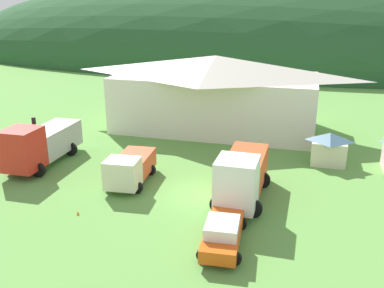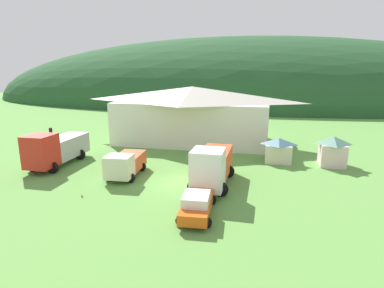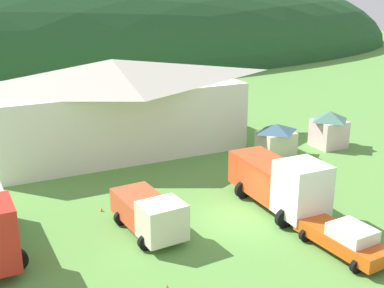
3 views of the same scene
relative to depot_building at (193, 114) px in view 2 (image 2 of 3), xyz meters
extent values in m
plane|color=#5B9342|center=(2.27, -15.17, -3.75)|extent=(200.00, 200.00, 0.00)
ellipsoid|color=#234C28|center=(2.27, 54.90, -3.75)|extent=(158.28, 60.00, 37.00)
cube|color=white|center=(0.00, 0.00, -1.05)|extent=(19.25, 9.44, 5.39)
pyramid|color=#B7B2A3|center=(0.00, 0.00, 2.58)|extent=(20.79, 10.19, 1.89)
cube|color=beige|center=(10.70, -7.26, -2.80)|extent=(2.60, 2.12, 1.90)
pyramid|color=#42667F|center=(10.70, -7.26, -1.52)|extent=(2.81, 2.29, 0.66)
cube|color=beige|center=(15.90, -7.33, -2.63)|extent=(2.37, 2.32, 2.23)
pyramid|color=#4C7A6B|center=(15.90, -7.33, -1.13)|extent=(2.56, 2.51, 0.78)
cube|color=red|center=(-10.85, -15.61, -1.68)|extent=(2.43, 2.59, 3.04)
cube|color=black|center=(-10.85, -15.74, -1.01)|extent=(1.31, 2.06, 0.97)
cube|color=#B2B2B7|center=(-10.92, -11.70, -2.16)|extent=(2.47, 5.31, 2.07)
cylinder|color=black|center=(-9.81, -15.59, -3.20)|extent=(1.10, 0.30, 1.10)
cylinder|color=black|center=(-11.89, -15.63, -3.20)|extent=(1.10, 0.30, 1.10)
cylinder|color=black|center=(-9.89, -10.89, -3.20)|extent=(1.10, 0.30, 1.10)
cylinder|color=black|center=(-11.97, -10.93, -3.20)|extent=(1.10, 0.30, 1.10)
cube|color=beige|center=(-2.74, -16.33, -2.38)|extent=(2.34, 2.06, 1.93)
cube|color=black|center=(-2.73, -16.43, -1.96)|extent=(1.29, 1.61, 0.62)
cube|color=#DB512D|center=(-2.94, -13.67, -2.66)|extent=(2.45, 3.59, 1.37)
cylinder|color=black|center=(-1.79, -16.26, -3.35)|extent=(0.80, 0.30, 0.80)
cylinder|color=black|center=(-3.68, -16.41, -3.35)|extent=(0.80, 0.30, 0.80)
cylinder|color=black|center=(-2.03, -13.09, -3.35)|extent=(0.80, 0.30, 0.80)
cylinder|color=black|center=(-3.92, -13.23, -3.35)|extent=(0.80, 0.30, 0.80)
cube|color=white|center=(5.10, -17.52, -1.68)|extent=(2.43, 2.54, 3.03)
cube|color=black|center=(5.10, -17.64, -1.01)|extent=(1.31, 2.03, 0.97)
cube|color=#E04C23|center=(5.15, -13.85, -2.15)|extent=(2.46, 4.85, 2.09)
cylinder|color=black|center=(6.15, -17.53, -3.20)|extent=(1.10, 0.30, 1.10)
cylinder|color=black|center=(4.05, -17.50, -3.20)|extent=(1.10, 0.30, 1.10)
cylinder|color=black|center=(6.21, -13.14, -3.20)|extent=(1.10, 0.30, 1.10)
cylinder|color=black|center=(4.11, -13.11, -3.20)|extent=(1.10, 0.30, 1.10)
cube|color=#DC5414|center=(5.02, -20.92, -3.06)|extent=(2.16, 5.19, 0.70)
cube|color=silver|center=(5.06, -21.53, -2.40)|extent=(1.80, 2.14, 0.62)
cylinder|color=black|center=(5.92, -22.59, -3.41)|extent=(0.68, 0.24, 0.68)
cylinder|color=black|center=(4.36, -22.70, -3.41)|extent=(0.68, 0.24, 0.68)
cylinder|color=black|center=(5.68, -19.14, -3.41)|extent=(0.68, 0.24, 0.68)
cylinder|color=black|center=(4.12, -19.25, -3.41)|extent=(0.68, 0.24, 0.68)
cylinder|color=#4C4C51|center=(-11.22, -13.47, -2.10)|extent=(0.12, 0.12, 3.30)
cube|color=black|center=(-11.22, -13.47, -0.17)|extent=(0.20, 0.24, 0.55)
sphere|color=green|center=(-11.22, -13.34, -0.17)|extent=(0.14, 0.14, 0.14)
cone|color=orange|center=(-4.44, -11.11, -3.75)|extent=(0.36, 0.36, 0.49)
cone|color=orange|center=(-4.08, -20.04, -3.75)|extent=(0.36, 0.36, 0.49)
camera|label=1|loc=(8.59, -40.30, 8.55)|focal=39.69mm
camera|label=2|loc=(8.92, -39.79, 5.66)|focal=29.36mm
camera|label=3|loc=(-11.36, -37.41, 9.06)|focal=46.35mm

